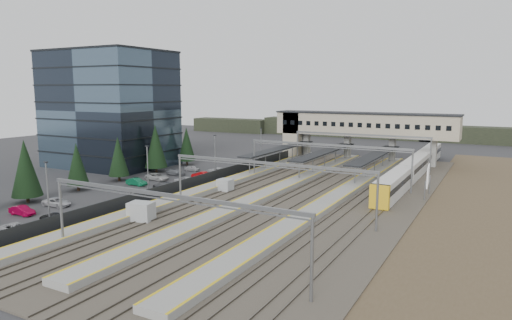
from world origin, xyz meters
The scene contains 15 objects.
ground centered at (0.00, 0.00, 0.00)m, with size 220.00×220.00×0.00m, color #2B2B2D.
office_building centered at (-36.00, 12.00, 12.19)m, with size 24.30×18.30×24.30m.
conifer_row centered at (-22.00, -3.86, 4.84)m, with size 4.42×49.82×9.50m.
car_park centered at (-13.28, -5.35, 0.61)m, with size 10.55×44.74×1.29m.
lampposts centered at (-8.00, 1.25, 4.34)m, with size 0.50×53.25×8.07m.
fence centered at (-6.50, 5.00, 1.00)m, with size 0.08×90.00×2.00m.
relay_cabin_near centered at (-0.73, -17.49, 1.23)m, with size 3.32×2.70×2.46m.
relay_cabin_far centered at (-0.57, 1.69, 1.02)m, with size 2.31×1.95×2.05m.
rail_corridor centered at (9.34, 5.00, 0.29)m, with size 34.00×90.00×0.92m.
canopies centered at (7.00, 27.00, 3.92)m, with size 23.10×30.00×3.28m.
footbridge centered at (7.70, 42.00, 7.93)m, with size 40.40×6.40×11.20m.
gantries centered at (12.00, 3.00, 6.00)m, with size 28.40×62.28×7.17m.
train centered at (24.00, 28.78, 1.90)m, with size 2.65×55.30×3.33m.
billboard centered at (28.59, 12.49, 3.27)m, with size 0.73×5.78×4.89m.
treeline_far centered at (23.81, 92.28, 2.95)m, with size 170.00×19.00×7.00m.
Camera 1 is at (37.96, -58.87, 16.27)m, focal length 32.00 mm.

